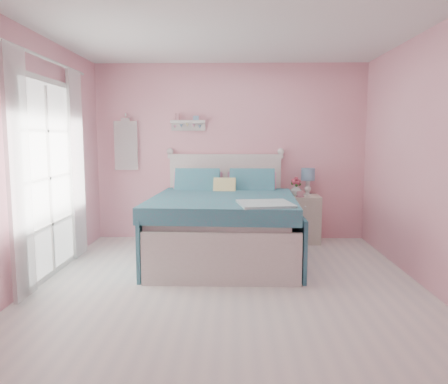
{
  "coord_description": "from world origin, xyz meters",
  "views": [
    {
      "loc": [
        0.05,
        -4.29,
        1.52
      ],
      "look_at": [
        -0.07,
        1.2,
        0.83
      ],
      "focal_mm": 35.0,
      "sensor_mm": 36.0,
      "label": 1
    }
  ],
  "objects_px": {
    "teacup": "(300,194)",
    "bed": "(224,225)",
    "nightstand": "(302,219)",
    "vase": "(296,190)",
    "table_lamp": "(308,176)"
  },
  "relations": [
    {
      "from": "nightstand",
      "to": "table_lamp",
      "type": "distance_m",
      "value": 0.62
    },
    {
      "from": "nightstand",
      "to": "vase",
      "type": "distance_m",
      "value": 0.44
    },
    {
      "from": "nightstand",
      "to": "vase",
      "type": "xyz_separation_m",
      "value": [
        -0.1,
        0.02,
        0.43
      ]
    },
    {
      "from": "table_lamp",
      "to": "teacup",
      "type": "height_order",
      "value": "table_lamp"
    },
    {
      "from": "vase",
      "to": "teacup",
      "type": "bearing_deg",
      "value": -79.73
    },
    {
      "from": "bed",
      "to": "nightstand",
      "type": "height_order",
      "value": "bed"
    },
    {
      "from": "table_lamp",
      "to": "teacup",
      "type": "xyz_separation_m",
      "value": [
        -0.14,
        -0.23,
        -0.23
      ]
    },
    {
      "from": "bed",
      "to": "vase",
      "type": "bearing_deg",
      "value": 43.18
    },
    {
      "from": "bed",
      "to": "table_lamp",
      "type": "xyz_separation_m",
      "value": [
        1.21,
        0.92,
        0.54
      ]
    },
    {
      "from": "nightstand",
      "to": "teacup",
      "type": "relative_size",
      "value": 6.91
    },
    {
      "from": "nightstand",
      "to": "table_lamp",
      "type": "height_order",
      "value": "table_lamp"
    },
    {
      "from": "vase",
      "to": "bed",
      "type": "bearing_deg",
      "value": -139.75
    },
    {
      "from": "bed",
      "to": "table_lamp",
      "type": "relative_size",
      "value": 5.73
    },
    {
      "from": "teacup",
      "to": "bed",
      "type": "bearing_deg",
      "value": -147.25
    },
    {
      "from": "vase",
      "to": "teacup",
      "type": "distance_m",
      "value": 0.2
    }
  ]
}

